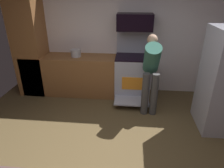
{
  "coord_description": "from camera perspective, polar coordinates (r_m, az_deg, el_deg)",
  "views": [
    {
      "loc": [
        0.35,
        -2.25,
        2.26
      ],
      "look_at": [
        0.1,
        0.3,
        1.05
      ],
      "focal_mm": 32.28,
      "sensor_mm": 36.0,
      "label": 1
    }
  ],
  "objects": [
    {
      "name": "ground_plane",
      "position": [
        3.21,
        -2.45,
        -19.69
      ],
      "size": [
        5.2,
        4.8,
        0.02
      ],
      "primitive_type": "cube",
      "color": "brown"
    },
    {
      "name": "wall_back",
      "position": [
        4.7,
        1.23,
        13.47
      ],
      "size": [
        5.2,
        0.12,
        2.6
      ],
      "primitive_type": "cube",
      "color": "silver",
      "rests_on": "ground"
    },
    {
      "name": "lower_cabinet_run",
      "position": [
        4.77,
        -10.07,
        2.53
      ],
      "size": [
        2.4,
        0.6,
        0.9
      ],
      "primitive_type": "cube",
      "color": "brown",
      "rests_on": "ground"
    },
    {
      "name": "cabinet_column",
      "position": [
        4.94,
        -22.02,
        9.26
      ],
      "size": [
        0.6,
        0.6,
        2.1
      ],
      "primitive_type": "cube",
      "color": "brown",
      "rests_on": "ground"
    },
    {
      "name": "oven_range",
      "position": [
        4.56,
        5.81,
        2.51
      ],
      "size": [
        0.76,
        1.04,
        1.48
      ],
      "color": "#ADB1C4",
      "rests_on": "ground"
    },
    {
      "name": "microwave",
      "position": [
        4.35,
        6.49,
        17.04
      ],
      "size": [
        0.74,
        0.38,
        0.34
      ],
      "primitive_type": "cube",
      "color": "black",
      "rests_on": "oven_range"
    },
    {
      "name": "person_cook",
      "position": [
        3.86,
        11.02,
        3.92
      ],
      "size": [
        0.31,
        0.59,
        1.5
      ],
      "color": "#464646",
      "rests_on": "ground"
    },
    {
      "name": "stock_pot",
      "position": [
        4.58,
        -10.19,
        8.62
      ],
      "size": [
        0.22,
        0.22,
        0.16
      ],
      "primitive_type": "cylinder",
      "color": "#B8B9C1",
      "rests_on": "lower_cabinet_run"
    }
  ]
}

